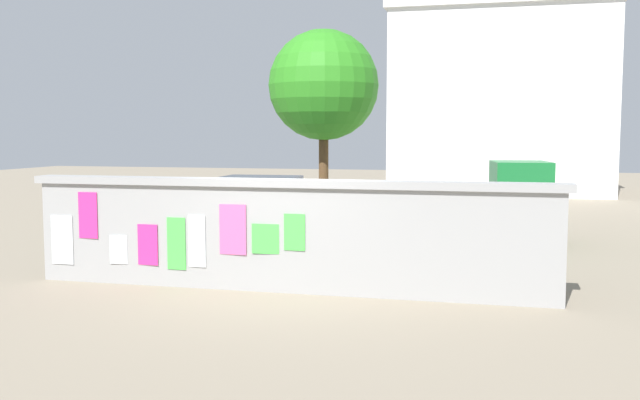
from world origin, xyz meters
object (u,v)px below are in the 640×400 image
(car_parked, at_px, (254,203))
(bicycle_far, at_px, (140,245))
(tree_roadside, at_px, (324,86))
(person_walking, at_px, (391,221))
(auto_rickshaw_truck, at_px, (474,203))
(bicycle_near, at_px, (320,243))
(motorcycle, at_px, (494,255))

(car_parked, bearing_deg, bicycle_far, -97.38)
(tree_roadside, bearing_deg, person_walking, -68.79)
(auto_rickshaw_truck, height_order, bicycle_near, auto_rickshaw_truck)
(bicycle_near, bearing_deg, bicycle_far, -161.31)
(bicycle_far, relative_size, person_walking, 1.05)
(bicycle_far, xyz_separation_m, person_walking, (4.81, -0.17, 0.62))
(auto_rickshaw_truck, bearing_deg, person_walking, -105.79)
(car_parked, height_order, bicycle_near, car_parked)
(auto_rickshaw_truck, height_order, person_walking, auto_rickshaw_truck)
(tree_roadside, bearing_deg, car_parked, -105.40)
(bicycle_near, bearing_deg, auto_rickshaw_truck, 47.96)
(car_parked, distance_m, bicycle_near, 4.50)
(auto_rickshaw_truck, height_order, tree_roadside, tree_roadside)
(bicycle_far, relative_size, tree_roadside, 0.31)
(car_parked, xyz_separation_m, tree_roadside, (0.95, 3.45, 3.13))
(person_walking, relative_size, tree_roadside, 0.30)
(person_walking, bearing_deg, auto_rickshaw_truck, 74.21)
(auto_rickshaw_truck, xyz_separation_m, bicycle_near, (-2.80, -3.10, -0.54))
(car_parked, height_order, person_walking, person_walking)
(tree_roadside, bearing_deg, bicycle_near, -76.68)
(bicycle_far, height_order, tree_roadside, tree_roadside)
(motorcycle, xyz_separation_m, tree_roadside, (-4.96, 8.31, 3.39))
(bicycle_near, bearing_deg, car_parked, 125.85)
(motorcycle, relative_size, tree_roadside, 0.35)
(bicycle_near, bearing_deg, tree_roadside, 103.32)
(auto_rickshaw_truck, distance_m, car_parked, 5.46)
(auto_rickshaw_truck, bearing_deg, tree_roadside, 138.33)
(person_walking, bearing_deg, car_parked, 130.52)
(auto_rickshaw_truck, height_order, bicycle_far, auto_rickshaw_truck)
(auto_rickshaw_truck, height_order, car_parked, auto_rickshaw_truck)
(bicycle_near, height_order, person_walking, person_walking)
(bicycle_near, distance_m, person_walking, 2.11)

